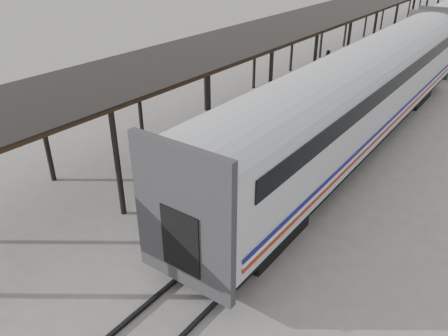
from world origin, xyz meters
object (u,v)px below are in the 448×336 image
object	(u,v)px
luggage_tug	(314,85)
baggage_cart	(180,193)
porter	(171,177)
pedestrian	(327,64)

from	to	relation	value
luggage_tug	baggage_cart	bearing A→B (deg)	-106.03
luggage_tug	porter	bearing A→B (deg)	-105.38
pedestrian	porter	bearing A→B (deg)	100.33
baggage_cart	luggage_tug	xyz separation A→B (m)	(-1.70, 14.39, 0.02)
baggage_cart	porter	xyz separation A→B (m)	(0.25, -0.65, 1.05)
porter	pedestrian	distance (m)	19.33
porter	luggage_tug	bearing A→B (deg)	22.85
baggage_cart	porter	distance (m)	1.26
porter	pedestrian	bearing A→B (deg)	24.25
pedestrian	baggage_cart	bearing A→B (deg)	99.88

